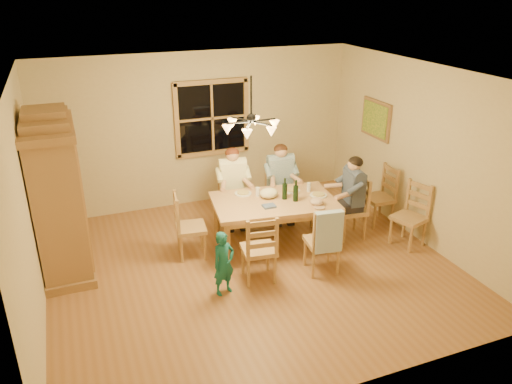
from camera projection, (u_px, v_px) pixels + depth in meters
name	position (u px, v px, depth m)	size (l,w,h in m)	color
floor	(252.00, 266.00, 7.13)	(5.50, 5.50, 0.00)	#9A6338
ceiling	(251.00, 76.00, 6.07)	(5.50, 5.00, 0.02)	white
wall_back	(201.00, 130.00, 8.75)	(5.50, 0.02, 2.70)	beige
wall_left	(26.00, 211.00, 5.68)	(0.02, 5.00, 2.70)	beige
wall_right	(422.00, 154.00, 7.52)	(0.02, 5.00, 2.70)	beige
window	(212.00, 118.00, 8.70)	(1.30, 0.06, 1.30)	black
painting	(376.00, 119.00, 8.44)	(0.06, 0.78, 0.64)	#8D5E3D
chandelier	(251.00, 125.00, 6.32)	(0.77, 0.68, 0.71)	black
armoire	(59.00, 199.00, 6.70)	(0.66, 1.40, 2.30)	#8D5E3D
dining_table	(274.00, 206.00, 7.45)	(1.93, 1.33, 0.76)	#AE7C4D
chair_far_left	(233.00, 208.00, 8.25)	(0.49, 0.47, 0.99)	#AD7C4C
chair_far_right	(280.00, 203.00, 8.43)	(0.49, 0.47, 0.99)	#AD7C4C
chair_near_left	(259.00, 259.00, 6.73)	(0.49, 0.47, 0.99)	#AD7C4C
chair_near_right	(322.00, 251.00, 6.93)	(0.49, 0.47, 0.99)	#AD7C4C
chair_end_left	(191.00, 237.00, 7.31)	(0.47, 0.49, 0.99)	#AD7C4C
chair_end_right	(350.00, 219.00, 7.87)	(0.47, 0.49, 0.99)	#AD7C4C
adult_woman	(233.00, 177.00, 8.04)	(0.43, 0.47, 0.87)	#F6F2BE
adult_plaid_man	(281.00, 173.00, 8.22)	(0.43, 0.47, 0.87)	#2F5B81
adult_slate_man	(353.00, 187.00, 7.66)	(0.47, 0.43, 0.87)	#404B67
towel	(328.00, 232.00, 6.60)	(0.38, 0.10, 0.58)	#9FB8D7
wine_bottle_a	(285.00, 189.00, 7.39)	(0.08, 0.08, 0.33)	black
wine_bottle_b	(296.00, 191.00, 7.31)	(0.08, 0.08, 0.33)	black
plate_woman	(243.00, 194.00, 7.61)	(0.26, 0.26, 0.02)	white
plate_plaid	(292.00, 190.00, 7.72)	(0.26, 0.26, 0.02)	white
plate_slate	(318.00, 195.00, 7.55)	(0.26, 0.26, 0.02)	white
wine_glass_a	(258.00, 192.00, 7.52)	(0.06, 0.06, 0.14)	silver
wine_glass_b	(309.00, 187.00, 7.69)	(0.06, 0.06, 0.14)	silver
cap	(317.00, 202.00, 7.22)	(0.20, 0.20, 0.11)	tan
napkin	(269.00, 206.00, 7.18)	(0.18, 0.14, 0.03)	#485984
cloth_bundle	(269.00, 193.00, 7.45)	(0.28, 0.22, 0.15)	beige
child	(224.00, 263.00, 6.37)	(0.32, 0.21, 0.87)	#17686A
chair_spare_front	(408.00, 227.00, 7.60)	(0.53, 0.55, 0.99)	#AD7C4C
chair_spare_back	(378.00, 206.00, 8.29)	(0.43, 0.45, 0.99)	#AD7C4C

